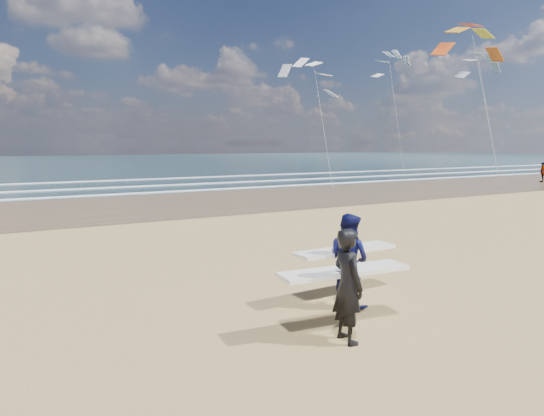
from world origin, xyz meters
TOP-DOWN VIEW (x-y plane):
  - wet_sand_strip at (20.00, 18.00)m, footprint 220.00×12.00m
  - ocean at (20.00, 72.00)m, footprint 220.00×100.00m
  - foam_breakers at (20.00, 28.10)m, footprint 220.00×11.70m
  - surfer_near at (-0.38, -0.78)m, footprint 2.24×1.06m
  - surfer_far at (0.67, 0.54)m, footprint 2.22×1.15m
  - beachgoer_1 at (32.20, 16.14)m, footprint 0.97×0.81m
  - kite_0 at (26.32, 17.75)m, footprint 6.94×4.86m
  - kite_1 at (16.24, 23.66)m, footprint 5.31×4.68m
  - kite_2 at (39.81, 27.53)m, footprint 6.34×4.80m
  - kite_5 at (32.94, 33.59)m, footprint 5.56×4.71m

SIDE VIEW (x-z plane):
  - wet_sand_strip at x=20.00m, z-range 0.00..0.01m
  - ocean at x=20.00m, z-range 0.00..0.02m
  - foam_breakers at x=20.00m, z-range 0.02..0.08m
  - beachgoer_1 at x=32.20m, z-range 0.00..1.56m
  - surfer_far at x=0.67m, z-range 0.01..1.77m
  - surfer_near at x=-0.38m, z-range 0.02..1.80m
  - kite_1 at x=16.24m, z-range 0.39..10.52m
  - kite_5 at x=32.94m, z-range 0.55..14.42m
  - kite_2 at x=39.81m, z-range 0.88..14.56m
  - kite_0 at x=26.32m, z-range 1.13..14.32m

